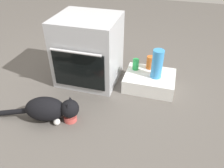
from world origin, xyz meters
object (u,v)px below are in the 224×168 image
pantry_cabinet (149,81)px  water_bottle (157,64)px  oven (88,50)px  food_bowl (70,118)px  sauce_jar (150,62)px  soda_can (136,64)px  cat (50,109)px

pantry_cabinet → water_bottle: size_ratio=1.71×
oven → pantry_cabinet: bearing=0.9°
pantry_cabinet → food_bowl: (-0.60, -0.70, -0.04)m
sauce_jar → soda_can: (-0.14, -0.06, -0.01)m
oven → pantry_cabinet: (0.67, 0.01, -0.28)m
oven → sauce_jar: oven is taller
cat → water_bottle: (0.82, 0.72, 0.18)m
oven → sauce_jar: 0.67m
oven → water_bottle: bearing=-0.7°
oven → soda_can: bearing=9.0°
pantry_cabinet → cat: (-0.76, -0.74, 0.05)m
sauce_jar → water_bottle: bearing=-61.8°
water_bottle → oven: bearing=179.3°
oven → water_bottle: (0.73, -0.01, -0.05)m
cat → food_bowl: bearing=-0.0°
food_bowl → soda_can: (0.43, 0.77, 0.18)m
food_bowl → water_bottle: (0.65, 0.68, 0.27)m
sauce_jar → pantry_cabinet: bearing=-79.5°
sauce_jar → water_bottle: size_ratio=0.47×
pantry_cabinet → sauce_jar: size_ratio=3.67×
food_bowl → cat: 0.19m
oven → pantry_cabinet: oven is taller
oven → water_bottle: 0.73m
sauce_jar → soda_can: size_ratio=1.17×
food_bowl → sauce_jar: size_ratio=0.82×
food_bowl → sauce_jar: sauce_jar is taller
pantry_cabinet → soda_can: bearing=157.9°
sauce_jar → water_bottle: water_bottle is taller
cat → sauce_jar: size_ratio=5.21×
sauce_jar → soda_can: 0.16m
pantry_cabinet → water_bottle: water_bottle is taller
pantry_cabinet → sauce_jar: sauce_jar is taller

